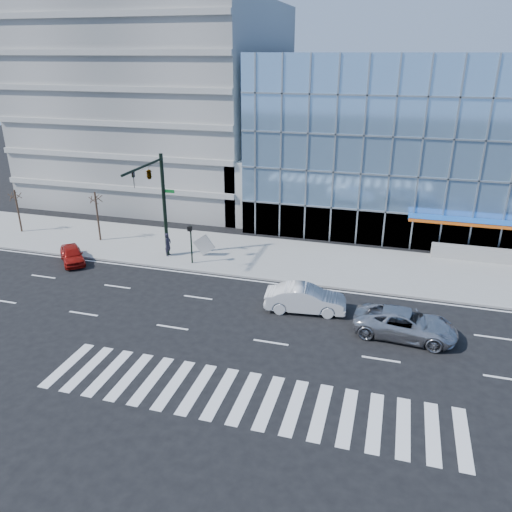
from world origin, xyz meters
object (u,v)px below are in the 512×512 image
at_px(street_tree_near, 95,199).
at_px(street_tree_far, 15,196).
at_px(silver_suv, 405,324).
at_px(white_sedan, 305,299).
at_px(pedestrian, 168,244).
at_px(red_sedan, 72,255).
at_px(traffic_signal, 154,185).
at_px(ped_signal_post, 191,239).
at_px(tilted_panel, 204,245).

relative_size(street_tree_near, street_tree_far, 1.09).
height_order(silver_suv, white_sedan, white_sedan).
height_order(white_sedan, pedestrian, pedestrian).
bearing_deg(white_sedan, silver_suv, -109.87).
bearing_deg(red_sedan, white_sedan, -50.65).
bearing_deg(traffic_signal, red_sedan, -165.38).
relative_size(street_tree_near, white_sedan, 0.84).
height_order(ped_signal_post, tilted_panel, ped_signal_post).
bearing_deg(ped_signal_post, pedestrian, 157.83).
distance_m(ped_signal_post, white_sedan, 10.82).
height_order(street_tree_near, street_tree_far, street_tree_near).
bearing_deg(traffic_signal, silver_suv, -17.79).
bearing_deg(white_sedan, tilted_panel, 48.70).
bearing_deg(red_sedan, pedestrian, -17.70).
distance_m(ped_signal_post, pedestrian, 2.80).
bearing_deg(street_tree_far, red_sedan, -28.60).
distance_m(street_tree_near, white_sedan, 20.69).
height_order(traffic_signal, silver_suv, traffic_signal).
bearing_deg(traffic_signal, street_tree_far, 168.95).
distance_m(street_tree_far, red_sedan, 10.07).
height_order(street_tree_near, pedestrian, street_tree_near).
xyz_separation_m(ped_signal_post, tilted_panel, (0.36, 1.69, -1.08)).
xyz_separation_m(traffic_signal, street_tree_far, (-15.00, 2.93, -2.72)).
distance_m(white_sedan, tilted_panel, 11.29).
height_order(street_tree_far, red_sedan, street_tree_far).
bearing_deg(silver_suv, tilted_panel, 67.27).
distance_m(traffic_signal, tilted_panel, 6.20).
relative_size(traffic_signal, ped_signal_post, 2.67).
relative_size(street_tree_near, silver_suv, 0.74).
distance_m(white_sedan, pedestrian, 13.32).
bearing_deg(traffic_signal, pedestrian, 85.64).
relative_size(traffic_signal, white_sedan, 1.60).
relative_size(street_tree_near, tilted_panel, 3.25).
relative_size(red_sedan, tilted_panel, 2.91).
relative_size(white_sedan, pedestrian, 2.69).
bearing_deg(street_tree_near, tilted_panel, -5.05).
bearing_deg(street_tree_far, silver_suv, -14.79).
bearing_deg(ped_signal_post, red_sedan, -167.04).
height_order(traffic_signal, pedestrian, traffic_signal).
bearing_deg(pedestrian, traffic_signal, 178.07).
relative_size(ped_signal_post, pedestrian, 1.61).
relative_size(traffic_signal, street_tree_near, 1.89).
height_order(traffic_signal, ped_signal_post, traffic_signal).
height_order(street_tree_far, white_sedan, street_tree_far).
relative_size(street_tree_far, red_sedan, 1.02).
distance_m(ped_signal_post, street_tree_far, 17.73).
bearing_deg(silver_suv, street_tree_near, 75.35).
distance_m(silver_suv, pedestrian, 19.40).
bearing_deg(street_tree_far, ped_signal_post, -8.31).
bearing_deg(white_sedan, pedestrian, 58.01).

